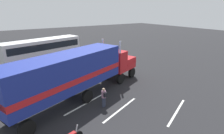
# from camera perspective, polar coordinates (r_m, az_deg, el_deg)

# --- Properties ---
(ground_plane) EXTENTS (120.00, 120.00, 0.00)m
(ground_plane) POSITION_cam_1_polar(r_m,az_deg,el_deg) (20.12, -0.33, -3.73)
(ground_plane) COLOR #232326
(lane_stripe_near) EXTENTS (4.22, 1.55, 0.01)m
(lane_stripe_near) POSITION_cam_1_polar(r_m,az_deg,el_deg) (15.22, -8.42, -11.51)
(lane_stripe_near) COLOR silver
(lane_stripe_near) RESTS_ON ground_plane
(lane_stripe_mid) EXTENTS (4.19, 1.66, 0.01)m
(lane_stripe_mid) POSITION_cam_1_polar(r_m,az_deg,el_deg) (14.34, 2.73, -13.34)
(lane_stripe_mid) COLOR silver
(lane_stripe_mid) RESTS_ON ground_plane
(lane_stripe_far) EXTENTS (4.13, 1.82, 0.01)m
(lane_stripe_far) POSITION_cam_1_polar(r_m,az_deg,el_deg) (14.87, 19.91, -13.27)
(lane_stripe_far) COLOR silver
(lane_stripe_far) RESTS_ON ground_plane
(semi_truck) EXTENTS (14.15, 7.20, 4.50)m
(semi_truck) POSITION_cam_1_polar(r_m,az_deg,el_deg) (15.23, -10.88, -1.22)
(semi_truck) COLOR red
(semi_truck) RESTS_ON ground_plane
(person_bystander) EXTENTS (0.34, 0.47, 1.63)m
(person_bystander) POSITION_cam_1_polar(r_m,az_deg,el_deg) (14.25, -2.62, -9.44)
(person_bystander) COLOR #2D3347
(person_bystander) RESTS_ON ground_plane
(parked_bus) EXTENTS (11.29, 5.15, 3.40)m
(parked_bus) POSITION_cam_1_polar(r_m,az_deg,el_deg) (27.43, -21.14, 5.48)
(parked_bus) COLOR silver
(parked_bus) RESTS_ON ground_plane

